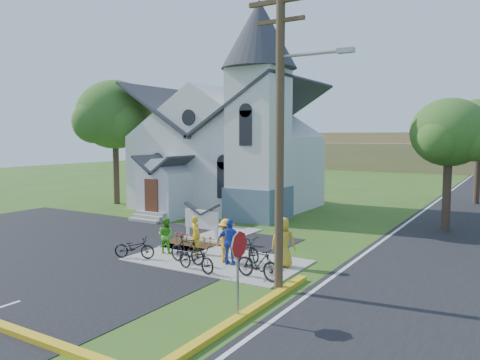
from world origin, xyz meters
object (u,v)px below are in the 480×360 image
Objects in this scene: stop_sign at (239,256)px; cyclist_2 at (230,242)px; utility_pole at (282,125)px; bike_3 at (258,263)px; bike_2 at (196,258)px; bike_1 at (187,250)px; church_sign at (202,220)px; bike_0 at (134,247)px; cyclist_0 at (196,235)px; cyclist_3 at (227,241)px; bike_4 at (244,248)px; cyclist_1 at (166,235)px; cyclist_4 at (283,242)px.

stop_sign is 1.39× the size of cyclist_2.
bike_3 is at bearing 151.73° from utility_pole.
bike_2 is 1.00× the size of bike_3.
stop_sign is at bearing -122.25° from bike_1.
church_sign is 5.31m from bike_2.
bike_0 is at bearing 108.61° from bike_1.
cyclist_0 is at bearing 155.45° from utility_pole.
cyclist_0 is 0.90× the size of cyclist_2.
bike_2 is at bearing -119.33° from bike_1.
stop_sign is 7.75m from bike_0.
utility_pole is at bearing -95.92° from bike_1.
cyclist_2 is 1.02× the size of cyclist_3.
utility_pole is 6.19m from bike_4.
bike_4 is at bearing -112.73° from cyclist_3.
cyclist_0 is 0.84× the size of bike_4.
stop_sign is (0.07, -2.70, -3.62)m from utility_pole.
bike_0 is 4.07m from cyclist_2.
stop_sign is 1.62× the size of cyclist_1.
bike_4 is (4.00, 2.09, 0.06)m from bike_0.
utility_pole is at bearing -83.15° from bike_2.
stop_sign is 1.32× the size of bike_2.
cyclist_3 is at bearing 174.70° from cyclist_1.
bike_0 is (-6.96, 3.16, -1.28)m from stop_sign.
cyclist_2 is at bearing -57.45° from bike_1.
cyclist_4 is at bearing 114.26° from utility_pole.
bike_2 is (1.57, -2.07, -0.31)m from cyclist_0.
cyclist_4 is at bearing -21.86° from church_sign.
cyclist_2 is at bearing 150.36° from utility_pole.
cyclist_2 reaches higher than bike_4.
cyclist_4 reaches higher than bike_2.
cyclist_2 reaches higher than bike_0.
bike_3 is at bearing -70.55° from bike_2.
cyclist_3 reaches higher than bike_2.
bike_3 is (-1.25, 3.34, -1.17)m from stop_sign.
bike_0 is 6.13m from cyclist_4.
cyclist_4 is at bearing -156.06° from cyclist_0.
cyclist_1 is 0.80× the size of cyclist_4.
bike_3 is (2.13, -1.25, -0.31)m from cyclist_3.
bike_4 is (-1.70, 1.91, -0.06)m from bike_3.
church_sign is at bearing 131.88° from stop_sign.
cyclist_4 is (3.43, 1.55, 0.42)m from bike_1.
cyclist_2 is at bearing 172.00° from cyclist_1.
stop_sign is at bearing -117.50° from bike_2.
cyclist_1 is at bearing 85.31° from bike_3.
cyclist_1 is 0.86× the size of bike_1.
stop_sign is 7.95m from cyclist_1.
cyclist_2 reaches higher than cyclist_0.
bike_2 reaches higher than bike_0.
bike_4 is at bearing -40.77° from bike_1.
bike_3 is at bearing -37.06° from church_sign.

